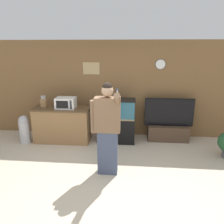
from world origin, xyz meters
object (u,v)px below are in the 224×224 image
trash_bin (25,129)px  aquarium_on_stand (117,121)px  knife_block (44,103)px  microwave (66,103)px  counter_island (63,124)px  person_standing (107,128)px  tv_on_stand (168,128)px

trash_bin → aquarium_on_stand: bearing=6.7°
knife_block → microwave: bearing=-5.4°
counter_island → person_standing: person_standing is taller
aquarium_on_stand → tv_on_stand: size_ratio=0.90×
counter_island → tv_on_stand: 2.81m
person_standing → trash_bin: bearing=151.7°
microwave → knife_block: (-0.61, 0.06, -0.03)m
microwave → knife_block: bearing=174.6°
counter_island → aquarium_on_stand: 1.45m
microwave → knife_block: knife_block is taller
counter_island → aquarium_on_stand: size_ratio=1.27×
microwave → tv_on_stand: 2.77m
counter_island → person_standing: bearing=-47.0°
trash_bin → tv_on_stand: bearing=7.5°
counter_island → tv_on_stand: tv_on_stand is taller
knife_block → aquarium_on_stand: knife_block is taller
knife_block → counter_island: bearing=-4.4°
counter_island → person_standing: size_ratio=0.81×
aquarium_on_stand → tv_on_stand: aquarium_on_stand is taller
knife_block → aquarium_on_stand: bearing=1.3°
tv_on_stand → knife_block: bearing=-175.6°
tv_on_stand → aquarium_on_stand: bearing=-171.2°
aquarium_on_stand → trash_bin: 2.42m
counter_island → tv_on_stand: (2.79, 0.29, -0.12)m
knife_block → person_standing: (1.82, -1.47, -0.08)m
microwave → person_standing: (1.21, -1.42, -0.11)m
tv_on_stand → person_standing: size_ratio=0.71×
counter_island → aquarium_on_stand: bearing=3.3°
aquarium_on_stand → trash_bin: bearing=-173.3°
microwave → trash_bin: 1.29m
microwave → trash_bin: bearing=-170.6°
counter_island → microwave: microwave is taller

